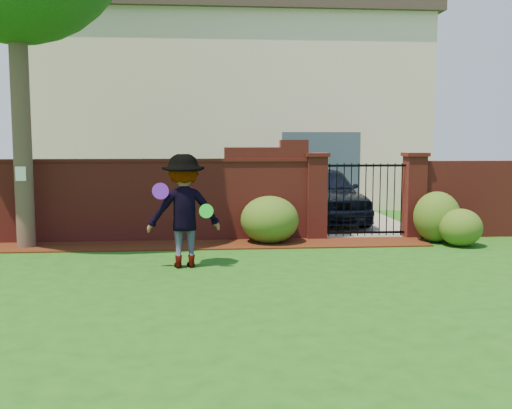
{
  "coord_description": "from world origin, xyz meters",
  "views": [
    {
      "loc": [
        -0.03,
        -8.62,
        2.14
      ],
      "look_at": [
        0.85,
        1.4,
        1.05
      ],
      "focal_mm": 41.36,
      "sensor_mm": 36.0,
      "label": 1
    }
  ],
  "objects": [
    {
      "name": "driveway",
      "position": [
        3.5,
        8.0,
        0.01
      ],
      "size": [
        3.2,
        8.0,
        0.01
      ],
      "primitive_type": "cube",
      "color": "gray",
      "rests_on": "ground"
    },
    {
      "name": "pillar_left",
      "position": [
        2.4,
        4.0,
        0.96
      ],
      "size": [
        0.5,
        0.5,
        1.88
      ],
      "color": "maroon",
      "rests_on": "ground"
    },
    {
      "name": "car",
      "position": [
        3.06,
        6.52,
        0.75
      ],
      "size": [
        2.11,
        4.51,
        1.49
      ],
      "primitive_type": "imported",
      "rotation": [
        0.0,
        0.0,
        0.08
      ],
      "color": "black",
      "rests_on": "ground"
    },
    {
      "name": "frisbee_green",
      "position": [
        -0.0,
        1.12,
        0.98
      ],
      "size": [
        0.24,
        0.07,
        0.24
      ],
      "primitive_type": "cylinder",
      "rotation": [
        1.43,
        0.0,
        -0.07
      ],
      "color": "green",
      "rests_on": "man"
    },
    {
      "name": "brick_wall",
      "position": [
        -2.01,
        4.0,
        0.93
      ],
      "size": [
        8.7,
        0.31,
        2.16
      ],
      "color": "maroon",
      "rests_on": "ground"
    },
    {
      "name": "pillar_right",
      "position": [
        4.6,
        4.0,
        0.96
      ],
      "size": [
        0.5,
        0.5,
        1.88
      ],
      "color": "maroon",
      "rests_on": "ground"
    },
    {
      "name": "frisbee_purple",
      "position": [
        -0.75,
        1.08,
        1.32
      ],
      "size": [
        0.29,
        0.16,
        0.28
      ],
      "primitive_type": "cylinder",
      "rotation": [
        1.36,
        0.0,
        0.29
      ],
      "color": "#6920C8",
      "rests_on": "man"
    },
    {
      "name": "paper_notice",
      "position": [
        -3.6,
        3.21,
        1.5
      ],
      "size": [
        0.2,
        0.01,
        0.28
      ],
      "primitive_type": "cube",
      "color": "white",
      "rests_on": "tree"
    },
    {
      "name": "shrub_left",
      "position": [
        1.32,
        3.5,
        0.5
      ],
      "size": [
        1.22,
        1.22,
        1.0
      ],
      "primitive_type": "ellipsoid",
      "color": "#285218",
      "rests_on": "ground"
    },
    {
      "name": "shrub_middle",
      "position": [
        4.87,
        3.34,
        0.54
      ],
      "size": [
        0.98,
        0.98,
        1.08
      ],
      "primitive_type": "ellipsoid",
      "color": "#285218",
      "rests_on": "ground"
    },
    {
      "name": "shrub_right",
      "position": [
        5.16,
        2.82,
        0.38
      ],
      "size": [
        0.86,
        0.86,
        0.77
      ],
      "primitive_type": "ellipsoid",
      "color": "#285218",
      "rests_on": "ground"
    },
    {
      "name": "iron_gate",
      "position": [
        3.5,
        4.0,
        0.85
      ],
      "size": [
        1.78,
        0.03,
        1.6
      ],
      "color": "black",
      "rests_on": "ground"
    },
    {
      "name": "mulch_bed",
      "position": [
        -0.95,
        3.34,
        0.01
      ],
      "size": [
        11.1,
        1.08,
        0.03
      ],
      "primitive_type": "cube",
      "color": "#351509",
      "rests_on": "ground"
    },
    {
      "name": "house",
      "position": [
        1.0,
        12.0,
        3.16
      ],
      "size": [
        12.4,
        6.4,
        6.3
      ],
      "color": "beige",
      "rests_on": "ground"
    },
    {
      "name": "man",
      "position": [
        -0.38,
        1.3,
        0.96
      ],
      "size": [
        1.33,
        0.89,
        1.92
      ],
      "primitive_type": "imported",
      "rotation": [
        0.0,
        0.0,
        3.29
      ],
      "color": "gray",
      "rests_on": "ground"
    },
    {
      "name": "ground",
      "position": [
        0.0,
        0.0,
        -0.01
      ],
      "size": [
        80.0,
        80.0,
        0.01
      ],
      "primitive_type": "cube",
      "color": "#1A4E13",
      "rests_on": "ground"
    },
    {
      "name": "brick_wall_return",
      "position": [
        6.6,
        4.0,
        0.85
      ],
      "size": [
        4.0,
        0.25,
        1.7
      ],
      "primitive_type": "cube",
      "color": "maroon",
      "rests_on": "ground"
    }
  ]
}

